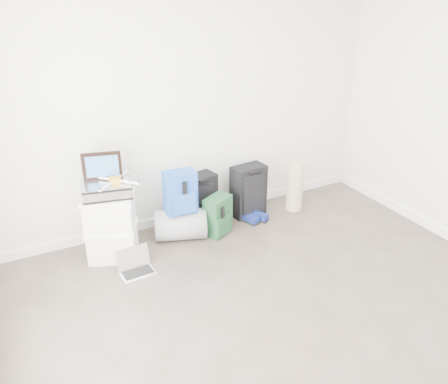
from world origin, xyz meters
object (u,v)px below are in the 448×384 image
large_suitcase (200,199)px  laptop (136,267)px  carry_on (249,191)px  boxes_stack (111,226)px  duffel_bag (181,224)px  briefcase (107,189)px

large_suitcase → laptop: 1.16m
carry_on → laptop: bearing=-167.8°
laptop → carry_on: bearing=15.6°
boxes_stack → carry_on: 1.65m
duffel_bag → carry_on: carry_on is taller
duffel_bag → large_suitcase: size_ratio=0.94×
briefcase → carry_on: size_ratio=0.73×
boxes_stack → duffel_bag: 0.75m
carry_on → laptop: 1.64m
briefcase → laptop: briefcase is taller
briefcase → carry_on: (1.64, 0.15, -0.44)m
duffel_bag → laptop: size_ratio=1.62×
large_suitcase → carry_on: 0.58m
carry_on → briefcase: bearing=179.0°
briefcase → laptop: 0.78m
boxes_stack → duffel_bag: (0.73, 0.01, -0.18)m
laptop → briefcase: bearing=103.8°
boxes_stack → laptop: boxes_stack is taller
laptop → boxes_stack: bearing=103.8°
duffel_bag → large_suitcase: bearing=55.4°
boxes_stack → briefcase: size_ratio=1.53×
large_suitcase → carry_on: bearing=-23.3°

